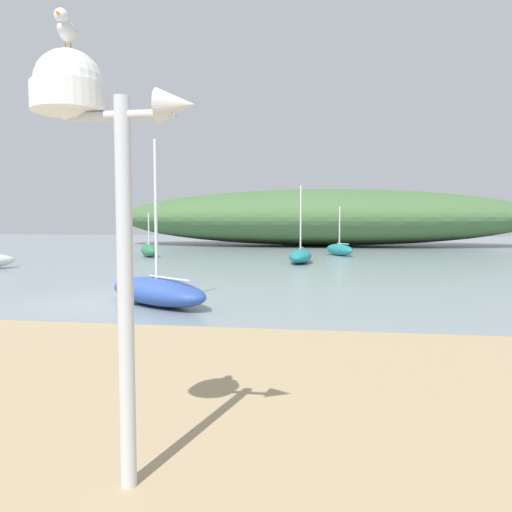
{
  "coord_description": "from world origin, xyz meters",
  "views": [
    {
      "loc": [
        6.08,
        -12.65,
        2.21
      ],
      "look_at": [
        3.38,
        5.28,
        0.92
      ],
      "focal_mm": 35.25,
      "sensor_mm": 36.0,
      "label": 1
    }
  ],
  "objects_px": {
    "seagull_on_radar": "(67,29)",
    "sailboat_off_point": "(157,291)",
    "sailboat_mid_channel": "(339,250)",
    "sailboat_near_shore": "(149,250)",
    "sailboat_west_reach": "(300,256)",
    "mast_structure": "(87,126)"
  },
  "relations": [
    {
      "from": "sailboat_west_reach",
      "to": "sailboat_off_point",
      "type": "distance_m",
      "value": 13.74
    },
    {
      "from": "sailboat_west_reach",
      "to": "sailboat_mid_channel",
      "type": "height_order",
      "value": "sailboat_west_reach"
    },
    {
      "from": "sailboat_west_reach",
      "to": "sailboat_off_point",
      "type": "height_order",
      "value": "sailboat_off_point"
    },
    {
      "from": "sailboat_west_reach",
      "to": "sailboat_near_shore",
      "type": "bearing_deg",
      "value": 161.01
    },
    {
      "from": "mast_structure",
      "to": "sailboat_off_point",
      "type": "distance_m",
      "value": 9.74
    },
    {
      "from": "mast_structure",
      "to": "sailboat_west_reach",
      "type": "bearing_deg",
      "value": 89.49
    },
    {
      "from": "seagull_on_radar",
      "to": "sailboat_off_point",
      "type": "relative_size",
      "value": 0.08
    },
    {
      "from": "mast_structure",
      "to": "sailboat_off_point",
      "type": "xyz_separation_m",
      "value": [
        -2.73,
        9.0,
        -2.54
      ]
    },
    {
      "from": "sailboat_west_reach",
      "to": "sailboat_off_point",
      "type": "relative_size",
      "value": 0.93
    },
    {
      "from": "seagull_on_radar",
      "to": "sailboat_mid_channel",
      "type": "xyz_separation_m",
      "value": [
        2.4,
        28.47,
        -3.22
      ]
    },
    {
      "from": "sailboat_near_shore",
      "to": "sailboat_off_point",
      "type": "distance_m",
      "value": 17.87
    },
    {
      "from": "sailboat_near_shore",
      "to": "sailboat_off_point",
      "type": "bearing_deg",
      "value": -68.76
    },
    {
      "from": "sailboat_west_reach",
      "to": "sailboat_mid_channel",
      "type": "xyz_separation_m",
      "value": [
        2.07,
        6.02,
        0.01
      ]
    },
    {
      "from": "sailboat_near_shore",
      "to": "mast_structure",
      "type": "bearing_deg",
      "value": -70.27
    },
    {
      "from": "seagull_on_radar",
      "to": "sailboat_off_point",
      "type": "xyz_separation_m",
      "value": [
        -2.6,
        9.02,
        -3.23
      ]
    },
    {
      "from": "sailboat_off_point",
      "to": "sailboat_west_reach",
      "type": "bearing_deg",
      "value": 77.69
    },
    {
      "from": "mast_structure",
      "to": "sailboat_mid_channel",
      "type": "bearing_deg",
      "value": 85.44
    },
    {
      "from": "seagull_on_radar",
      "to": "sailboat_mid_channel",
      "type": "height_order",
      "value": "seagull_on_radar"
    },
    {
      "from": "sailboat_mid_channel",
      "to": "sailboat_off_point",
      "type": "height_order",
      "value": "sailboat_off_point"
    },
    {
      "from": "sailboat_west_reach",
      "to": "sailboat_near_shore",
      "type": "xyz_separation_m",
      "value": [
        -9.4,
        3.24,
        0.01
      ]
    },
    {
      "from": "mast_structure",
      "to": "sailboat_west_reach",
      "type": "xyz_separation_m",
      "value": [
        0.2,
        22.42,
        -2.53
      ]
    },
    {
      "from": "sailboat_west_reach",
      "to": "sailboat_near_shore",
      "type": "height_order",
      "value": "sailboat_west_reach"
    }
  ]
}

